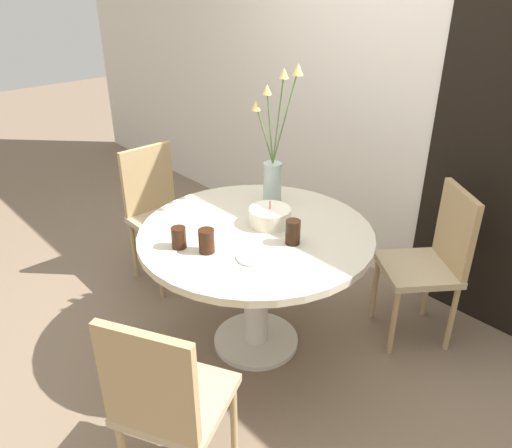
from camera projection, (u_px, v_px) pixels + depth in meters
ground_plane at (256, 342)px, 2.99m from camera, size 16.00×16.00×0.00m
wall_back at (401, 92)px, 3.11m from camera, size 8.00×0.05×2.60m
doorway_panel at (504, 165)px, 2.75m from camera, size 0.90×0.01×2.05m
dining_table at (256, 254)px, 2.70m from camera, size 1.25×1.25×0.75m
chair_near_front at (433, 256)px, 2.83m from camera, size 0.56×0.56×0.94m
chair_far_back at (158, 207)px, 3.41m from camera, size 0.40×0.40×0.94m
chair_right_flank at (166, 399)px, 1.90m from camera, size 0.54×0.54×0.94m
birthday_cake at (270, 216)px, 2.69m from camera, size 0.23×0.23×0.14m
flower_vase at (273, 166)px, 2.83m from camera, size 0.22×0.25×0.80m
side_plate at (253, 258)px, 2.38m from camera, size 0.16×0.16×0.01m
drink_glass_0 at (207, 241)px, 2.42m from camera, size 0.08×0.08×0.12m
drink_glass_1 at (293, 232)px, 2.49m from camera, size 0.08×0.08×0.13m
drink_glass_2 at (179, 238)px, 2.46m from camera, size 0.07×0.07×0.11m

